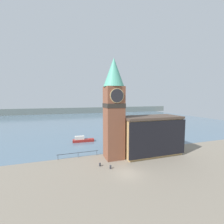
{
  "coord_description": "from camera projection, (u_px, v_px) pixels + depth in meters",
  "views": [
    {
      "loc": [
        -10.4,
        -22.55,
        12.83
      ],
      "look_at": [
        -1.12,
        5.48,
        10.18
      ],
      "focal_mm": 24.0,
      "sensor_mm": 36.0,
      "label": 1
    }
  ],
  "objects": [
    {
      "name": "clock_tower",
      "position": [
        114.0,
        106.0,
        31.57
      ],
      "size": [
        4.35,
        4.35,
        21.21
      ],
      "color": "brown",
      "rests_on": "ground_plane"
    },
    {
      "name": "ground_plane",
      "position": [
        128.0,
        173.0,
        25.72
      ],
      "size": [
        160.0,
        160.0,
        0.0
      ],
      "primitive_type": "plane",
      "color": "gray"
    },
    {
      "name": "water",
      "position": [
        81.0,
        119.0,
        92.03
      ],
      "size": [
        160.0,
        120.0,
        0.0
      ],
      "color": "slate",
      "rests_on": "ground_plane"
    },
    {
      "name": "mooring_bollard_far",
      "position": [
        100.0,
        164.0,
        28.48
      ],
      "size": [
        0.36,
        0.36,
        0.67
      ],
      "color": "#2D2D33",
      "rests_on": "ground_plane"
    },
    {
      "name": "mooring_bollard_near",
      "position": [
        110.0,
        167.0,
        27.42
      ],
      "size": [
        0.35,
        0.35,
        0.72
      ],
      "color": "#2D2D33",
      "rests_on": "ground_plane"
    },
    {
      "name": "pier_building",
      "position": [
        151.0,
        135.0,
        34.44
      ],
      "size": [
        13.71,
        6.27,
        8.83
      ],
      "color": "tan",
      "rests_on": "ground_plane"
    },
    {
      "name": "boat_near",
      "position": [
        82.0,
        140.0,
        44.48
      ],
      "size": [
        6.33,
        1.9,
        1.78
      ],
      "rotation": [
        0.0,
        0.0,
        -0.06
      ],
      "color": "maroon",
      "rests_on": "water"
    },
    {
      "name": "pier_railing",
      "position": [
        78.0,
        153.0,
        32.64
      ],
      "size": [
        8.92,
        0.08,
        1.09
      ],
      "color": "#232328",
      "rests_on": "ground_plane"
    },
    {
      "name": "far_shoreline",
      "position": [
        75.0,
        111.0,
        129.63
      ],
      "size": [
        180.0,
        3.0,
        5.0
      ],
      "color": "slate",
      "rests_on": "water"
    }
  ]
}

